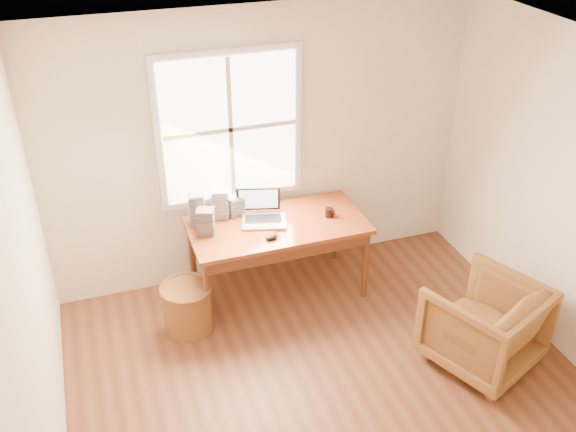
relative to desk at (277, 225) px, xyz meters
name	(u,v)px	position (x,y,z in m)	size (l,w,h in m)	color
room_shell	(351,273)	(-0.02, -1.64, 0.59)	(4.04, 4.54, 2.64)	brown
desk	(277,225)	(0.00, 0.00, 0.00)	(1.60, 0.80, 0.04)	brown
armchair	(484,324)	(1.28, -1.44, -0.36)	(0.79, 0.81, 0.74)	brown
wicker_stool	(188,308)	(-0.91, -0.26, -0.52)	(0.43, 0.43, 0.43)	brown
laptop	(264,208)	(-0.11, 0.05, 0.17)	(0.41, 0.43, 0.31)	#A6AAAD
mouse	(271,237)	(-0.13, -0.23, 0.04)	(0.11, 0.07, 0.04)	black
coffee_mug	(329,212)	(0.49, -0.04, 0.06)	(0.08, 0.08, 0.08)	black
cd_stack_a	(220,204)	(-0.46, 0.27, 0.16)	(0.14, 0.13, 0.28)	silver
cd_stack_b	(205,221)	(-0.64, 0.06, 0.14)	(0.15, 0.13, 0.23)	#25252A
cd_stack_c	(197,209)	(-0.68, 0.22, 0.17)	(0.13, 0.12, 0.30)	#A9A7B5
cd_stack_d	(235,205)	(-0.31, 0.29, 0.11)	(0.14, 0.13, 0.18)	silver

